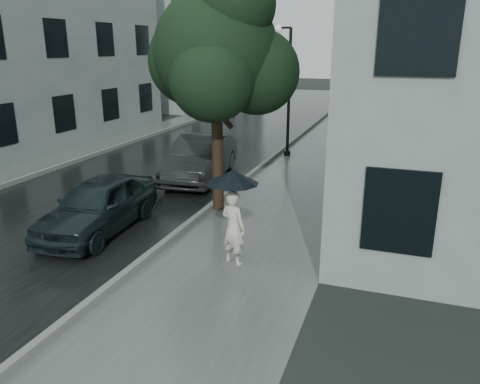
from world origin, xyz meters
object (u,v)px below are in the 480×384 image
at_px(pedestrian, 233,227).
at_px(car_far, 201,158).
at_px(lamp_post, 286,83).
at_px(car_near, 98,205).
at_px(street_tree, 218,50).

xyz_separation_m(pedestrian, car_far, (-3.25, 5.70, -0.06)).
distance_m(pedestrian, lamp_post, 10.49).
relative_size(car_near, car_far, 0.87).
xyz_separation_m(lamp_post, car_near, (-2.16, -9.57, -2.26)).
distance_m(street_tree, car_near, 4.87).
relative_size(pedestrian, street_tree, 0.25).
distance_m(lamp_post, car_near, 10.07).
height_order(pedestrian, car_near, pedestrian).
bearing_deg(car_near, lamp_post, 74.15).
distance_m(street_tree, car_far, 4.61).
bearing_deg(lamp_post, car_far, -95.27).
height_order(pedestrian, lamp_post, lamp_post).
distance_m(pedestrian, street_tree, 4.93).
height_order(car_near, car_far, car_far).
xyz_separation_m(lamp_post, car_far, (-1.75, -4.46, -2.18)).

